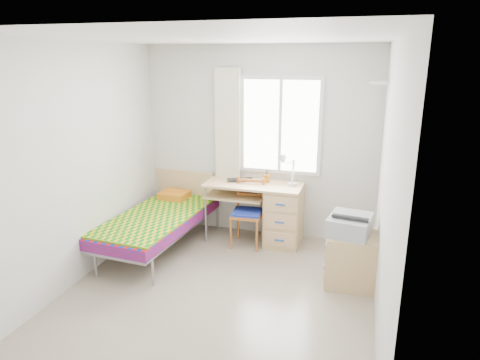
# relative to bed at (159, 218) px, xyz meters

# --- Properties ---
(floor) EXTENTS (3.50, 3.50, 0.00)m
(floor) POSITION_rel_bed_xyz_m (1.11, -0.87, -0.41)
(floor) COLOR #BCAD93
(floor) RESTS_ON ground
(ceiling) EXTENTS (3.50, 3.50, 0.00)m
(ceiling) POSITION_rel_bed_xyz_m (1.11, -0.87, 2.19)
(ceiling) COLOR white
(ceiling) RESTS_ON wall_back
(wall_back) EXTENTS (3.20, 0.00, 3.20)m
(wall_back) POSITION_rel_bed_xyz_m (1.11, 0.88, 0.89)
(wall_back) COLOR silver
(wall_back) RESTS_ON ground
(wall_left) EXTENTS (0.00, 3.50, 3.50)m
(wall_left) POSITION_rel_bed_xyz_m (-0.49, -0.87, 0.89)
(wall_left) COLOR silver
(wall_left) RESTS_ON ground
(wall_right) EXTENTS (0.00, 3.50, 3.50)m
(wall_right) POSITION_rel_bed_xyz_m (2.71, -0.87, 0.89)
(wall_right) COLOR silver
(wall_right) RESTS_ON ground
(window) EXTENTS (1.10, 0.04, 1.30)m
(window) POSITION_rel_bed_xyz_m (1.41, 0.86, 1.14)
(window) COLOR white
(window) RESTS_ON wall_back
(curtain) EXTENTS (0.35, 0.05, 1.70)m
(curtain) POSITION_rel_bed_xyz_m (0.69, 0.81, 1.04)
(curtain) COLOR #F5EFCA
(curtain) RESTS_ON wall_back
(floating_shelf) EXTENTS (0.20, 0.32, 0.03)m
(floating_shelf) POSITION_rel_bed_xyz_m (2.60, 0.53, 1.74)
(floating_shelf) COLOR white
(floating_shelf) RESTS_ON wall_right
(bed) EXTENTS (1.06, 2.00, 0.84)m
(bed) POSITION_rel_bed_xyz_m (0.00, 0.00, 0.00)
(bed) COLOR gray
(bed) RESTS_ON floor
(desk) EXTENTS (1.30, 0.61, 0.81)m
(desk) POSITION_rel_bed_xyz_m (1.47, 0.59, 0.03)
(desk) COLOR #DEB174
(desk) RESTS_ON floor
(chair) EXTENTS (0.41, 0.41, 0.90)m
(chair) POSITION_rel_bed_xyz_m (1.09, 0.43, 0.10)
(chair) COLOR #AF5021
(chair) RESTS_ON floor
(cabinet) EXTENTS (0.56, 0.50, 0.59)m
(cabinet) POSITION_rel_bed_xyz_m (2.44, -0.29, -0.11)
(cabinet) COLOR tan
(cabinet) RESTS_ON floor
(printer) EXTENTS (0.50, 0.56, 0.21)m
(printer) POSITION_rel_bed_xyz_m (2.40, -0.27, 0.29)
(printer) COLOR #A9ABB1
(printer) RESTS_ON cabinet
(laptop) EXTENTS (0.41, 0.35, 0.03)m
(laptop) POSITION_rel_bed_xyz_m (0.93, 0.61, 0.42)
(laptop) COLOR black
(laptop) RESTS_ON desk
(pen_cup) EXTENTS (0.10, 0.10, 0.10)m
(pen_cup) POSITION_rel_bed_xyz_m (1.27, 0.70, 0.45)
(pen_cup) COLOR #CE5616
(pen_cup) RESTS_ON desk
(task_lamp) EXTENTS (0.24, 0.33, 0.44)m
(task_lamp) POSITION_rel_bed_xyz_m (1.57, 0.51, 0.68)
(task_lamp) COLOR white
(task_lamp) RESTS_ON desk
(book) EXTENTS (0.28, 0.31, 0.02)m
(book) POSITION_rel_bed_xyz_m (0.96, 0.55, 0.18)
(book) COLOR gray
(book) RESTS_ON desk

